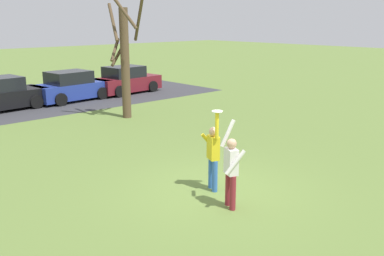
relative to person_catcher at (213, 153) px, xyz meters
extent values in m
plane|color=olive|center=(-0.01, -0.04, -0.98)|extent=(120.00, 120.00, 0.00)
cylinder|color=#3366B7|center=(0.05, 0.12, -0.57)|extent=(0.14, 0.14, 0.82)
cylinder|color=#3366B7|center=(-0.05, -0.12, -0.57)|extent=(0.14, 0.14, 0.82)
cube|color=gold|center=(0.00, 0.00, 0.14)|extent=(0.35, 0.42, 0.60)
sphere|color=tan|center=(0.00, 0.00, 0.55)|extent=(0.23, 0.23, 0.23)
cylinder|color=gold|center=(0.09, 0.21, 0.19)|extent=(0.46, 0.27, 0.58)
cylinder|color=gold|center=(-0.09, -0.21, 0.77)|extent=(0.09, 0.09, 0.66)
cylinder|color=maroon|center=(-0.51, -1.13, -0.57)|extent=(0.14, 0.14, 0.82)
cylinder|color=maroon|center=(-0.40, -0.89, -0.57)|extent=(0.14, 0.14, 0.82)
cube|color=silver|center=(-0.46, -1.01, 0.14)|extent=(0.35, 0.42, 0.60)
sphere|color=tan|center=(-0.46, -1.01, 0.55)|extent=(0.23, 0.23, 0.23)
cylinder|color=silver|center=(-0.55, -1.22, 0.19)|extent=(0.46, 0.27, 0.58)
cylinder|color=silver|center=(-0.36, -0.81, 0.74)|extent=(0.34, 0.21, 0.65)
cylinder|color=white|center=(-0.09, -0.21, 1.11)|extent=(0.26, 0.26, 0.02)
cube|color=black|center=(-0.40, 13.82, -0.43)|extent=(4.25, 2.18, 0.80)
cylinder|color=black|center=(0.78, 14.85, -0.65)|extent=(0.68, 0.28, 0.66)
cylinder|color=black|center=(0.95, 13.04, -0.65)|extent=(0.68, 0.28, 0.66)
cube|color=#233893|center=(3.30, 13.83, -0.43)|extent=(4.25, 2.18, 0.80)
cube|color=black|center=(3.15, 13.82, 0.29)|extent=(2.25, 1.83, 0.64)
cylinder|color=black|center=(4.47, 14.86, -0.65)|extent=(0.68, 0.28, 0.66)
cylinder|color=black|center=(4.65, 13.05, -0.65)|extent=(0.68, 0.28, 0.66)
cylinder|color=black|center=(1.94, 14.62, -0.65)|extent=(0.68, 0.28, 0.66)
cylinder|color=black|center=(2.12, 12.81, -0.65)|extent=(0.68, 0.28, 0.66)
cube|color=maroon|center=(6.85, 13.93, -0.43)|extent=(4.25, 2.18, 0.80)
cube|color=black|center=(6.70, 13.92, 0.29)|extent=(2.25, 1.83, 0.64)
cylinder|color=black|center=(8.03, 14.96, -0.65)|extent=(0.68, 0.28, 0.66)
cylinder|color=black|center=(8.21, 13.14, -0.65)|extent=(0.68, 0.28, 0.66)
cylinder|color=black|center=(5.50, 14.72, -0.65)|extent=(0.68, 0.28, 0.66)
cylinder|color=black|center=(5.68, 12.90, -0.65)|extent=(0.68, 0.28, 0.66)
cube|color=#38383D|center=(1.58, 13.89, -0.98)|extent=(20.36, 6.40, 0.01)
cylinder|color=brown|center=(3.11, 8.40, 1.38)|extent=(0.38, 0.38, 4.73)
cylinder|color=brown|center=(3.14, 8.82, 1.90)|extent=(0.95, 0.19, 1.30)
cylinder|color=brown|center=(3.75, 8.17, 3.29)|extent=(0.63, 1.42, 1.92)
cylinder|color=brown|center=(2.67, 8.53, 3.15)|extent=(0.41, 1.03, 1.56)
cylinder|color=brown|center=(2.85, 8.76, 1.99)|extent=(0.86, 0.68, 0.97)
cylinder|color=brown|center=(2.61, 7.94, 3.83)|extent=(1.10, 1.18, 1.96)
camera|label=1|loc=(-7.20, -7.00, 3.21)|focal=39.38mm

